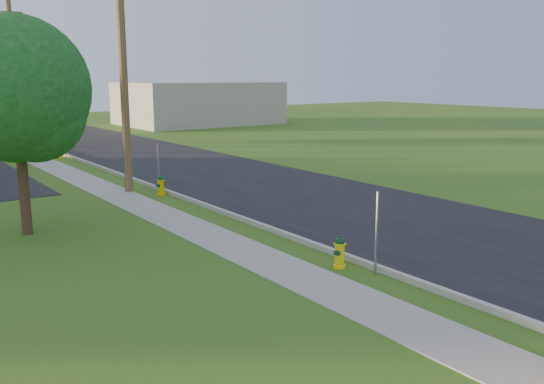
# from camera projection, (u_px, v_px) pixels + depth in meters

# --- Properties ---
(ground_plane) EXTENTS (140.00, 140.00, 0.00)m
(ground_plane) POSITION_uv_depth(u_px,v_px,m) (540.00, 343.00, 10.08)
(ground_plane) COLOR #31591B
(ground_plane) RESTS_ON ground
(road) EXTENTS (8.00, 120.00, 0.02)m
(road) POSITION_uv_depth(u_px,v_px,m) (341.00, 206.00, 20.60)
(road) COLOR black
(road) RESTS_ON ground
(curb) EXTENTS (0.15, 120.00, 0.15)m
(curb) POSITION_uv_depth(u_px,v_px,m) (248.00, 221.00, 18.29)
(curb) COLOR #A8A499
(curb) RESTS_ON ground
(sidewalk) EXTENTS (1.50, 120.00, 0.03)m
(sidewalk) POSITION_uv_depth(u_px,v_px,m) (199.00, 231.00, 17.29)
(sidewalk) COLOR gray
(sidewalk) RESTS_ON ground
(utility_pole_mid) EXTENTS (1.40, 0.32, 9.80)m
(utility_pole_mid) POSITION_uv_depth(u_px,v_px,m) (123.00, 67.00, 22.24)
(utility_pole_mid) COLOR brown
(utility_pole_mid) RESTS_ON ground
(utility_pole_far) EXTENTS (1.40, 0.32, 9.50)m
(utility_pole_far) POSITION_uv_depth(u_px,v_px,m) (15.00, 73.00, 36.55)
(utility_pole_far) COLOR brown
(utility_pole_far) RESTS_ON ground
(sign_post_near) EXTENTS (0.05, 0.04, 2.00)m
(sign_post_near) POSITION_uv_depth(u_px,v_px,m) (377.00, 234.00, 13.36)
(sign_post_near) COLOR gray
(sign_post_near) RESTS_ON ground
(sign_post_mid) EXTENTS (0.05, 0.04, 2.00)m
(sign_post_mid) POSITION_uv_depth(u_px,v_px,m) (158.00, 169.00, 22.72)
(sign_post_mid) COLOR gray
(sign_post_mid) RESTS_ON ground
(sign_post_far) EXTENTS (0.05, 0.04, 2.00)m
(sign_post_far) POSITION_uv_depth(u_px,v_px,m) (65.00, 141.00, 32.40)
(sign_post_far) COLOR gray
(sign_post_far) RESTS_ON ground
(distant_building) EXTENTS (14.00, 10.00, 4.00)m
(distant_building) POSITION_uv_depth(u_px,v_px,m) (198.00, 103.00, 55.75)
(distant_building) COLOR gray
(distant_building) RESTS_ON ground
(tree_verge) EXTENTS (4.18, 4.18, 6.33)m
(tree_verge) POSITION_uv_depth(u_px,v_px,m) (20.00, 95.00, 16.26)
(tree_verge) COLOR #39281A
(tree_verge) RESTS_ON ground
(hydrant_near) EXTENTS (0.42, 0.37, 0.81)m
(hydrant_near) POSITION_uv_depth(u_px,v_px,m) (340.00, 252.00, 13.98)
(hydrant_near) COLOR yellow
(hydrant_near) RESTS_ON ground
(hydrant_mid) EXTENTS (0.42, 0.38, 0.81)m
(hydrant_mid) POSITION_uv_depth(u_px,v_px,m) (161.00, 185.00, 22.49)
(hydrant_mid) COLOR #F7B700
(hydrant_mid) RESTS_ON ground
(hydrant_far) EXTENTS (0.35, 0.31, 0.68)m
(hydrant_far) POSITION_uv_depth(u_px,v_px,m) (61.00, 153.00, 32.61)
(hydrant_far) COLOR #EEB300
(hydrant_far) RESTS_ON ground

